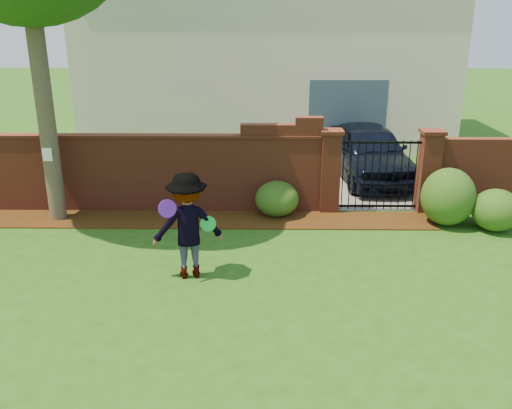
{
  "coord_description": "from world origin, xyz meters",
  "views": [
    {
      "loc": [
        0.9,
        -7.7,
        4.23
      ],
      "look_at": [
        0.78,
        1.4,
        1.05
      ],
      "focal_mm": 37.98,
      "sensor_mm": 36.0,
      "label": 1
    }
  ],
  "objects_px": {
    "man": "(188,226)",
    "frisbee_green": "(208,224)",
    "car": "(372,154)",
    "frisbee_purple": "(167,209)"
  },
  "relations": [
    {
      "from": "frisbee_purple",
      "to": "frisbee_green",
      "type": "relative_size",
      "value": 1.12
    },
    {
      "from": "man",
      "to": "frisbee_green",
      "type": "bearing_deg",
      "value": 160.08
    },
    {
      "from": "car",
      "to": "frisbee_purple",
      "type": "xyz_separation_m",
      "value": [
        -4.43,
        -6.01,
        0.57
      ]
    },
    {
      "from": "car",
      "to": "man",
      "type": "xyz_separation_m",
      "value": [
        -4.15,
        -5.75,
        0.17
      ]
    },
    {
      "from": "man",
      "to": "car",
      "type": "bearing_deg",
      "value": -139.13
    },
    {
      "from": "man",
      "to": "frisbee_purple",
      "type": "distance_m",
      "value": 0.55
    },
    {
      "from": "man",
      "to": "frisbee_purple",
      "type": "height_order",
      "value": "man"
    },
    {
      "from": "car",
      "to": "man",
      "type": "relative_size",
      "value": 2.39
    },
    {
      "from": "man",
      "to": "frisbee_green",
      "type": "height_order",
      "value": "man"
    },
    {
      "from": "car",
      "to": "frisbee_green",
      "type": "height_order",
      "value": "car"
    }
  ]
}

